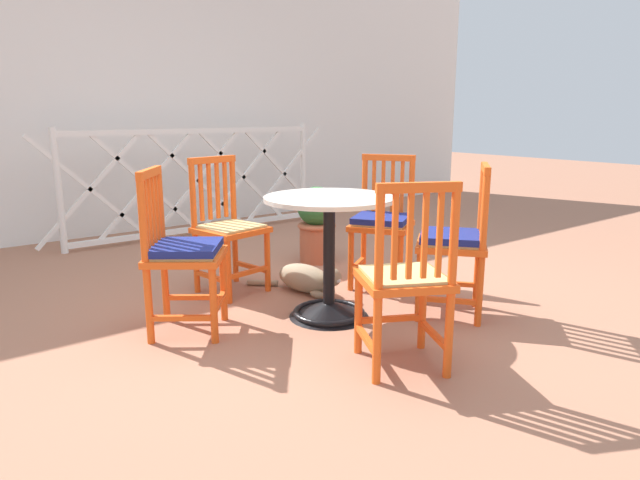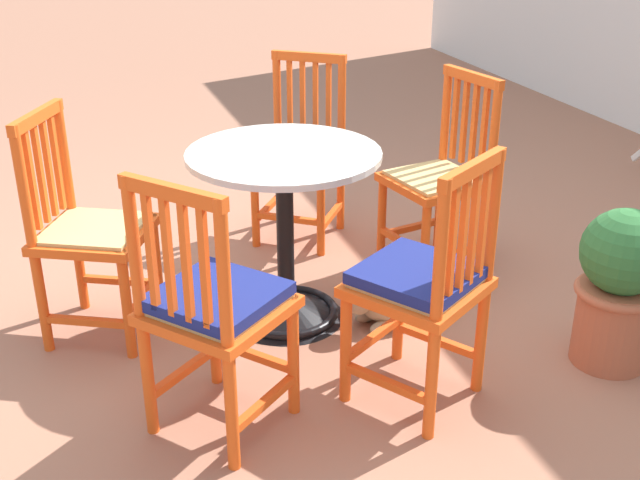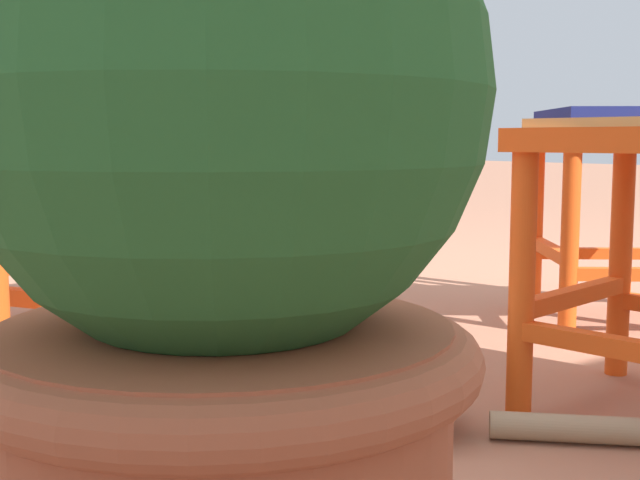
{
  "view_description": "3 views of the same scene",
  "coord_description": "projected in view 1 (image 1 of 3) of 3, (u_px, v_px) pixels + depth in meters",
  "views": [
    {
      "loc": [
        -1.94,
        -2.53,
        1.2
      ],
      "look_at": [
        0.02,
        0.01,
        0.47
      ],
      "focal_mm": 31.46,
      "sensor_mm": 36.0,
      "label": 1
    },
    {
      "loc": [
        2.85,
        -0.85,
        1.69
      ],
      "look_at": [
        0.2,
        0.07,
        0.4
      ],
      "focal_mm": 44.58,
      "sensor_mm": 36.0,
      "label": 2
    },
    {
      "loc": [
        1.01,
        1.47,
        0.43
      ],
      "look_at": [
        -0.1,
        -0.13,
        0.2
      ],
      "focal_mm": 46.83,
      "sensor_mm": 36.0,
      "label": 3
    }
  ],
  "objects": [
    {
      "name": "lattice_fence_panel",
      "position": [
        198.0,
        181.0,
        5.54
      ],
      "size": [
        3.05,
        0.06,
        1.08
      ],
      "color": "white",
      "rests_on": "ground_plane"
    },
    {
      "name": "terracotta_planter",
      "position": [
        317.0,
        222.0,
        4.56
      ],
      "size": [
        0.32,
        0.32,
        0.62
      ],
      "color": "#B25B3D",
      "rests_on": "ground_plane"
    },
    {
      "name": "cafe_table",
      "position": [
        329.0,
        271.0,
        3.32
      ],
      "size": [
        0.76,
        0.76,
        0.73
      ],
      "color": "black",
      "rests_on": "ground_plane"
    },
    {
      "name": "orange_chair_near_fence",
      "position": [
        405.0,
        281.0,
        2.62
      ],
      "size": [
        0.54,
        0.54,
        0.91
      ],
      "color": "#EA5619",
      "rests_on": "ground_plane"
    },
    {
      "name": "building_wall_backdrop",
      "position": [
        120.0,
        92.0,
        5.56
      ],
      "size": [
        10.0,
        0.2,
        2.8
      ],
      "primitive_type": "cube",
      "color": "white",
      "rests_on": "ground_plane"
    },
    {
      "name": "orange_chair_by_planter",
      "position": [
        182.0,
        254.0,
        3.06
      ],
      "size": [
        0.56,
        0.56,
        0.91
      ],
      "color": "#EA5619",
      "rests_on": "ground_plane"
    },
    {
      "name": "orange_chair_facing_out",
      "position": [
        382.0,
        223.0,
        3.9
      ],
      "size": [
        0.55,
        0.55,
        0.91
      ],
      "color": "#EA5619",
      "rests_on": "ground_plane"
    },
    {
      "name": "tabby_cat",
      "position": [
        308.0,
        279.0,
        3.8
      ],
      "size": [
        0.4,
        0.69,
        0.23
      ],
      "color": "#9E896B",
      "rests_on": "ground_plane"
    },
    {
      "name": "orange_chair_at_corner",
      "position": [
        455.0,
        242.0,
        3.33
      ],
      "size": [
        0.56,
        0.56,
        0.91
      ],
      "color": "#EA5619",
      "rests_on": "ground_plane"
    },
    {
      "name": "orange_chair_tucked_in",
      "position": [
        228.0,
        229.0,
        3.77
      ],
      "size": [
        0.47,
        0.47,
        0.91
      ],
      "color": "#EA5619",
      "rests_on": "ground_plane"
    },
    {
      "name": "ground_plane",
      "position": [
        319.0,
        317.0,
        3.37
      ],
      "size": [
        24.0,
        24.0,
        0.0
      ],
      "primitive_type": "plane",
      "color": "#A36B51"
    }
  ]
}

